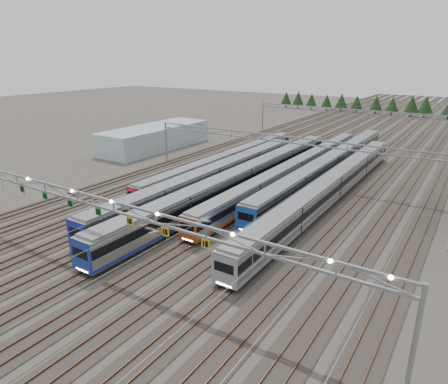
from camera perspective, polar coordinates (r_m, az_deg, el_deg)
The scene contains 13 objects.
ground at distance 43.98m, azimuth -14.66°, elevation -10.92°, with size 400.00×400.00×0.00m, color #47423A.
track_bed at distance 129.86m, azimuth 19.84°, elevation 8.93°, with size 54.00×260.00×5.42m.
train_a at distance 78.02m, azimuth 0.59°, elevation 4.45°, with size 2.67×51.21×3.47m.
train_b at distance 65.93m, azimuth -1.70°, elevation 1.97°, with size 3.07×53.73×4.01m.
train_c at distance 65.66m, azimuth 2.79°, elevation 1.89°, with size 3.09×64.72×4.03m.
train_d at distance 72.97m, azimuth 10.08°, elevation 3.14°, with size 2.68×62.85×3.49m.
train_e at distance 76.80m, azimuth 14.93°, elevation 3.73°, with size 2.98×62.83×3.89m.
train_f at distance 63.97m, azimuth 15.11°, elevation 0.70°, with size 2.95×61.41×3.84m.
gantry_near at distance 40.97m, azimuth -15.64°, elevation -2.31°, with size 56.36×0.61×8.08m.
gantry_mid at distance 72.79m, azimuth 8.64°, elevation 6.74°, with size 56.36×0.36×8.00m.
gantry_far at distance 114.76m, azimuth 18.26°, elevation 10.41°, with size 56.36×0.36×8.00m.
west_shed at distance 99.43m, azimuth -9.75°, elevation 7.71°, with size 10.00×30.00×5.30m, color #98AEB5.
treeline at distance 166.14m, azimuth 22.85°, elevation 11.49°, with size 93.80×5.60×7.02m.
Camera 1 is at (29.24, -24.95, 21.38)m, focal length 32.00 mm.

